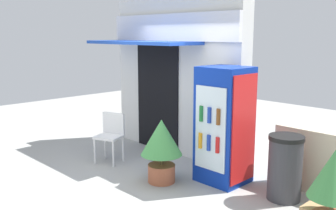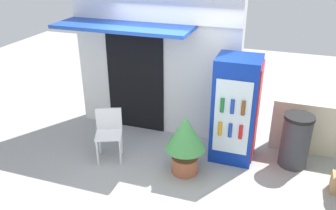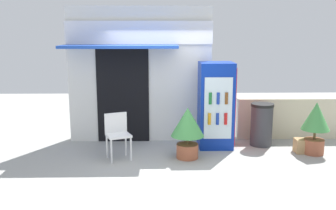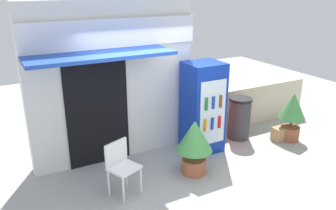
% 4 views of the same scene
% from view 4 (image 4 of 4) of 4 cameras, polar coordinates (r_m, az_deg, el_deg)
% --- Properties ---
extents(ground, '(16.00, 16.00, 0.00)m').
position_cam_4_polar(ground, '(6.04, 1.86, -13.00)').
color(ground, '#A3A39E').
extents(storefront_building, '(3.18, 1.16, 3.00)m').
position_cam_4_polar(storefront_building, '(6.46, -9.25, 4.08)').
color(storefront_building, silver).
rests_on(storefront_building, ground).
extents(drink_cooler, '(0.73, 0.72, 1.83)m').
position_cam_4_polar(drink_cooler, '(6.87, 5.88, -0.41)').
color(drink_cooler, '#0C2D9E').
rests_on(drink_cooler, ground).
extents(plastic_chair, '(0.56, 0.53, 0.90)m').
position_cam_4_polar(plastic_chair, '(5.60, -7.84, -9.62)').
color(plastic_chair, white).
rests_on(plastic_chair, ground).
extents(potted_plant_near_shop, '(0.65, 0.65, 1.01)m').
position_cam_4_polar(potted_plant_near_shop, '(6.09, 4.41, -6.05)').
color(potted_plant_near_shop, '#AD5B3D').
rests_on(potted_plant_near_shop, ground).
extents(potted_plant_curbside, '(0.56, 0.56, 1.07)m').
position_cam_4_polar(potted_plant_curbside, '(7.81, 19.98, -1.09)').
color(potted_plant_curbside, '#995138').
rests_on(potted_plant_curbside, ground).
extents(trash_bin, '(0.49, 0.49, 0.93)m').
position_cam_4_polar(trash_bin, '(7.67, 11.80, -2.13)').
color(trash_bin, '#38383D').
rests_on(trash_bin, ground).
extents(stone_boundary_wall, '(2.82, 0.21, 0.94)m').
position_cam_4_polar(stone_boundary_wall, '(8.66, 14.54, 0.23)').
color(stone_boundary_wall, beige).
rests_on(stone_boundary_wall, ground).
extents(cardboard_box, '(0.42, 0.27, 0.29)m').
position_cam_4_polar(cardboard_box, '(7.94, 18.41, -4.50)').
color(cardboard_box, tan).
rests_on(cardboard_box, ground).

